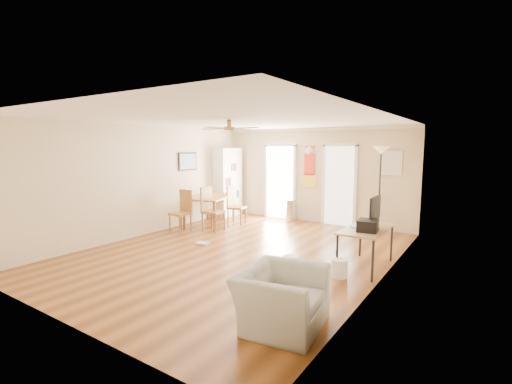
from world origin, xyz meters
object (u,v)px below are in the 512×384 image
Objects in this scene: dining_chair_right_b at (213,209)px; armchair at (282,298)px; dining_table at (210,210)px; trash_can at (291,210)px; dining_chair_right_a at (237,205)px; wastebasket_a at (291,265)px; bookshelf at (228,182)px; dining_chair_near at (180,211)px; wastebasket_b at (339,268)px; computer_desk at (366,248)px; torchiere_lamp at (380,190)px; printer at (368,225)px.

dining_chair_right_b is 1.06× the size of armchair.
trash_can is at bearing 45.41° from dining_table.
dining_chair_right_a is 0.98m from dining_chair_right_b.
dining_table is 4.22m from wastebasket_a.
dining_chair_right_a is at bearing 34.10° from armchair.
dining_chair_near is (0.29, -2.28, -0.51)m from bookshelf.
wastebasket_b is at bearing -114.51° from dining_chair_right_b.
trash_can is 4.41m from wastebasket_b.
dining_chair_near is (-0.64, -0.50, -0.04)m from dining_chair_right_b.
computer_desk is at bearing 2.23° from dining_chair_near.
computer_desk reaches higher than wastebasket_b.
dining_chair_right_b is 4.01m from wastebasket_b.
trash_can is 0.59× the size of armchair.
wastebasket_b is at bearing -106.82° from computer_desk.
torchiere_lamp is at bearing 0.05° from trash_can.
dining_chair_near is 0.78× the size of computer_desk.
dining_chair_right_a is 0.99× the size of armchair.
dining_chair_right_b reaches higher than wastebasket_b.
bookshelf is 6.87m from armchair.
wastebasket_b is at bearing -6.80° from dining_chair_near.
dining_chair_right_b is 1.07× the size of dining_chair_near.
torchiere_lamp is 2.03× the size of armchair.
wastebasket_b is 1.90m from armchair.
dining_chair_near is at bearing 123.17° from dining_chair_right_b.
dining_chair_right_a is 5.63m from armchair.
printer is at bearing 39.34° from wastebasket_a.
dining_chair_right_b is at bearing 166.17° from dining_chair_right_a.
dining_chair_right_b is 0.81m from dining_chair_near.
torchiere_lamp is at bearing 94.99° from wastebasket_b.
dining_chair_right_b reaches higher than computer_desk.
torchiere_lamp is at bearing -63.35° from dining_chair_right_b.
trash_can is at bearing 118.05° from wastebasket_a.
dining_table is 4.82m from printer.
armchair is (0.29, -5.35, -0.71)m from torchiere_lamp.
dining_chair_near is 0.98× the size of armchair.
wastebasket_a is 0.78m from wastebasket_b.
printer reaches higher than computer_desk.
armchair is (4.30, -3.74, -0.05)m from dining_table.
wastebasket_b is (2.73, -3.46, -0.16)m from trash_can.
dining_chair_right_a is at bearing -131.92° from trash_can.
bookshelf is 0.97× the size of torchiere_lamp.
wastebasket_a is at bearing -31.21° from dining_table.
printer is 0.86m from wastebasket_b.
trash_can is at bearing 136.72° from computer_desk.
torchiere_lamp is (4.01, 1.61, 0.66)m from dining_table.
computer_desk is (4.61, -0.13, -0.16)m from dining_chair_near.
wastebasket_b is (-0.21, -0.70, -0.20)m from computer_desk.
wastebasket_b is (4.69, -3.10, -0.87)m from bookshelf.
dining_chair_near is at bearing 50.60° from armchair.
dining_chair_right_b is 3.50m from wastebasket_a.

